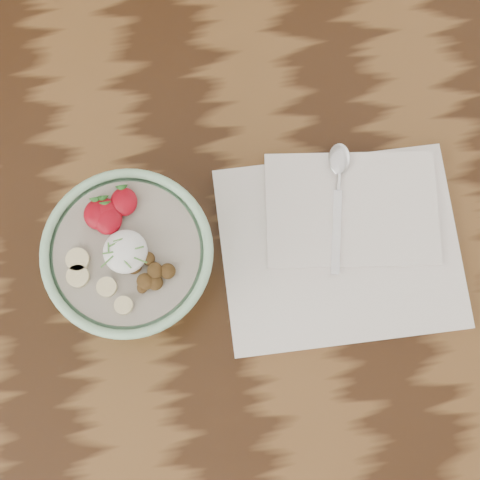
# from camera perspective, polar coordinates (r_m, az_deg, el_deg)

# --- Properties ---
(table) EXTENTS (1.60, 0.90, 0.75)m
(table) POSITION_cam_1_polar(r_m,az_deg,el_deg) (0.92, -3.73, -0.21)
(table) COLOR black
(table) RESTS_ON ground
(breakfast_bowl) EXTENTS (0.19, 0.19, 0.12)m
(breakfast_bowl) POSITION_cam_1_polar(r_m,az_deg,el_deg) (0.77, -9.22, -1.51)
(breakfast_bowl) COLOR #9CD2A6
(breakfast_bowl) RESTS_ON table
(napkin) EXTENTS (0.30, 0.25, 0.02)m
(napkin) POSITION_cam_1_polar(r_m,az_deg,el_deg) (0.83, 8.72, 0.01)
(napkin) COLOR white
(napkin) RESTS_ON table
(spoon) EXTENTS (0.05, 0.16, 0.01)m
(spoon) POSITION_cam_1_polar(r_m,az_deg,el_deg) (0.83, 8.41, 5.34)
(spoon) COLOR silver
(spoon) RESTS_ON napkin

